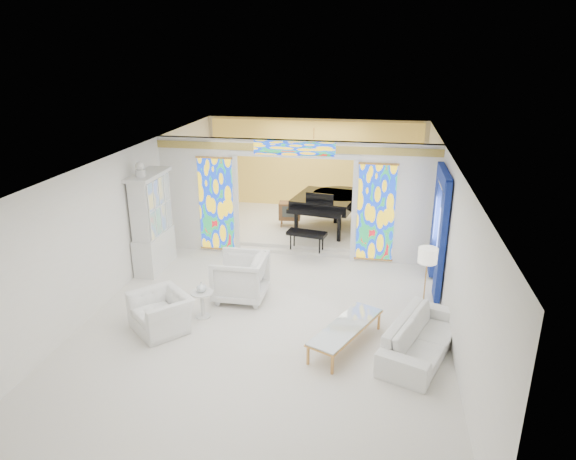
% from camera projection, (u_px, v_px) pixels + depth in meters
% --- Properties ---
extents(floor, '(12.00, 12.00, 0.00)m').
position_uv_depth(floor, '(280.00, 288.00, 11.55)').
color(floor, silver).
rests_on(floor, ground).
extents(ceiling, '(7.00, 12.00, 0.02)m').
position_uv_depth(ceiling, '(279.00, 157.00, 10.53)').
color(ceiling, white).
rests_on(ceiling, wall_back).
extents(wall_back, '(7.00, 0.02, 3.00)m').
position_uv_depth(wall_back, '(315.00, 165.00, 16.60)').
color(wall_back, white).
rests_on(wall_back, floor).
extents(wall_front, '(7.00, 0.02, 3.00)m').
position_uv_depth(wall_front, '(172.00, 407.00, 5.48)').
color(wall_front, white).
rests_on(wall_front, floor).
extents(wall_left, '(0.02, 12.00, 3.00)m').
position_uv_depth(wall_left, '(128.00, 216.00, 11.62)').
color(wall_left, white).
rests_on(wall_left, floor).
extents(wall_right, '(0.02, 12.00, 3.00)m').
position_uv_depth(wall_right, '(448.00, 235.00, 10.46)').
color(wall_right, white).
rests_on(wall_right, floor).
extents(partition_wall, '(7.00, 0.22, 3.00)m').
position_uv_depth(partition_wall, '(295.00, 194.00, 12.84)').
color(partition_wall, white).
rests_on(partition_wall, floor).
extents(stained_glass_left, '(0.90, 0.04, 2.40)m').
position_uv_depth(stained_glass_left, '(216.00, 204.00, 13.20)').
color(stained_glass_left, gold).
rests_on(stained_glass_left, partition_wall).
extents(stained_glass_right, '(0.90, 0.04, 2.40)m').
position_uv_depth(stained_glass_right, '(376.00, 213.00, 12.52)').
color(stained_glass_right, gold).
rests_on(stained_glass_right, partition_wall).
extents(stained_glass_transom, '(2.00, 0.04, 0.34)m').
position_uv_depth(stained_glass_transom, '(294.00, 148.00, 12.35)').
color(stained_glass_transom, gold).
rests_on(stained_glass_transom, partition_wall).
extents(alcove_platform, '(6.80, 3.80, 0.18)m').
position_uv_depth(alcove_platform, '(306.00, 225.00, 15.32)').
color(alcove_platform, silver).
rests_on(alcove_platform, floor).
extents(gold_curtain_back, '(6.70, 0.10, 2.90)m').
position_uv_depth(gold_curtain_back, '(315.00, 166.00, 16.49)').
color(gold_curtain_back, '#E2B34E').
rests_on(gold_curtain_back, wall_back).
extents(chandelier, '(0.48, 0.48, 0.30)m').
position_uv_depth(chandelier, '(314.00, 144.00, 14.36)').
color(chandelier, '#C08743').
rests_on(chandelier, ceiling).
extents(blue_drapes, '(0.14, 1.85, 2.65)m').
position_uv_depth(blue_drapes, '(440.00, 221.00, 11.10)').
color(blue_drapes, navy).
rests_on(blue_drapes, wall_right).
extents(china_cabinet, '(0.56, 1.46, 2.72)m').
position_uv_depth(china_cabinet, '(152.00, 223.00, 12.24)').
color(china_cabinet, silver).
rests_on(china_cabinet, floor).
extents(armchair_left, '(1.45, 1.44, 0.71)m').
position_uv_depth(armchair_left, '(161.00, 312.00, 9.78)').
color(armchair_left, white).
rests_on(armchair_left, floor).
extents(armchair_right, '(1.09, 1.06, 0.99)m').
position_uv_depth(armchair_right, '(240.00, 277.00, 10.94)').
color(armchair_right, white).
rests_on(armchair_right, floor).
extents(sofa, '(1.64, 2.41, 0.66)m').
position_uv_depth(sofa, '(422.00, 337.00, 9.00)').
color(sofa, silver).
rests_on(sofa, floor).
extents(side_table, '(0.46, 0.46, 0.56)m').
position_uv_depth(side_table, '(202.00, 300.00, 10.21)').
color(side_table, silver).
rests_on(side_table, floor).
extents(vase, '(0.21, 0.21, 0.21)m').
position_uv_depth(vase, '(201.00, 287.00, 10.11)').
color(vase, white).
rests_on(vase, side_table).
extents(coffee_table, '(1.32, 1.94, 0.42)m').
position_uv_depth(coffee_table, '(346.00, 327.00, 9.20)').
color(coffee_table, silver).
rests_on(coffee_table, floor).
extents(floor_lamp, '(0.47, 0.47, 1.51)m').
position_uv_depth(floor_lamp, '(427.00, 259.00, 9.85)').
color(floor_lamp, '#C08743').
rests_on(floor_lamp, floor).
extents(grand_piano, '(2.29, 3.18, 1.23)m').
position_uv_depth(grand_piano, '(332.00, 201.00, 14.49)').
color(grand_piano, black).
rests_on(grand_piano, alcove_platform).
extents(tv_console, '(0.65, 0.48, 0.71)m').
position_uv_depth(tv_console, '(290.00, 211.00, 14.86)').
color(tv_console, brown).
rests_on(tv_console, alcove_platform).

